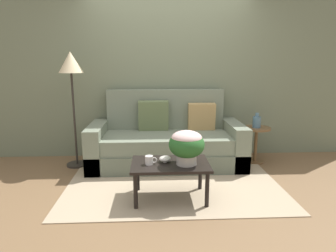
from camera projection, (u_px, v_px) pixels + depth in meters
ground_plane at (174, 186)px, 3.65m from camera, size 14.00×14.00×0.00m
wall_back at (168, 69)px, 4.65m from camera, size 6.40×0.12×2.78m
area_rug at (173, 183)px, 3.72m from camera, size 2.60×1.80×0.01m
couch at (167, 142)px, 4.39m from camera, size 2.21×0.94×1.08m
coffee_table at (170, 167)px, 3.23m from camera, size 0.84×0.56×0.42m
side_table at (256, 138)px, 4.44m from camera, size 0.41×0.41×0.54m
floor_lamp at (71, 72)px, 4.09m from camera, size 0.34×0.34×1.63m
potted_plant at (187, 144)px, 3.13m from camera, size 0.38×0.38×0.37m
coffee_mug at (149, 160)px, 3.16m from camera, size 0.13×0.08×0.09m
snack_bowl at (165, 159)px, 3.24m from camera, size 0.13×0.13×0.07m
table_vase at (257, 122)px, 4.37m from camera, size 0.12×0.12×0.22m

